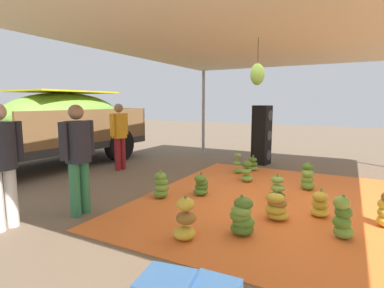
# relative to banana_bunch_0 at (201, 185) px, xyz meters

# --- Properties ---
(ground_plane) EXTENTS (40.00, 40.00, 0.00)m
(ground_plane) POSITION_rel_banana_bunch_0_xyz_m (0.29, 1.63, -0.19)
(ground_plane) COLOR brown
(tarp_orange) EXTENTS (5.31, 4.62, 0.01)m
(tarp_orange) POSITION_rel_banana_bunch_0_xyz_m (0.29, -1.37, -0.19)
(tarp_orange) COLOR orange
(tarp_orange) RESTS_ON ground
(tent_canopy) EXTENTS (8.00, 7.00, 2.92)m
(tent_canopy) POSITION_rel_banana_bunch_0_xyz_m (0.29, -1.45, 2.64)
(tent_canopy) COLOR #9EA0A5
(tent_canopy) RESTS_ON ground
(banana_bunch_0) EXTENTS (0.41, 0.39, 0.45)m
(banana_bunch_0) POSITION_rel_banana_bunch_0_xyz_m (0.00, 0.00, 0.00)
(banana_bunch_0) COLOR #518428
(banana_bunch_0) RESTS_ON tarp_orange
(banana_bunch_1) EXTENTS (0.36, 0.36, 0.59)m
(banana_bunch_1) POSITION_rel_banana_bunch_0_xyz_m (-0.80, -2.46, 0.07)
(banana_bunch_1) COLOR #6B9E38
(banana_bunch_1) RESTS_ON tarp_orange
(banana_bunch_2) EXTENTS (0.39, 0.38, 0.59)m
(banana_bunch_2) POSITION_rel_banana_bunch_0_xyz_m (1.35, -1.77, 0.07)
(banana_bunch_2) COLOR #60932D
(banana_bunch_2) RESTS_ON tarp_orange
(banana_bunch_3) EXTENTS (0.42, 0.41, 0.58)m
(banana_bunch_3) POSITION_rel_banana_bunch_0_xyz_m (-1.79, -0.65, 0.06)
(banana_bunch_3) COLOR gold
(banana_bunch_3) RESTS_ON tarp_orange
(banana_bunch_4) EXTENTS (0.31, 0.31, 0.58)m
(banana_bunch_4) POSITION_rel_banana_bunch_0_xyz_m (2.04, -0.02, 0.05)
(banana_bunch_4) COLOR #60932D
(banana_bunch_4) RESTS_ON tarp_orange
(banana_bunch_5) EXTENTS (0.36, 0.36, 0.41)m
(banana_bunch_5) POSITION_rel_banana_bunch_0_xyz_m (2.50, -0.29, -0.02)
(banana_bunch_5) COLOR #75A83D
(banana_bunch_5) RESTS_ON tarp_orange
(banana_bunch_7) EXTENTS (0.36, 0.32, 0.45)m
(banana_bunch_7) POSITION_rel_banana_bunch_0_xyz_m (-0.14, -2.14, 0.00)
(banana_bunch_7) COLOR gold
(banana_bunch_7) RESTS_ON tarp_orange
(banana_bunch_8) EXTENTS (0.34, 0.34, 0.53)m
(banana_bunch_8) POSITION_rel_banana_bunch_0_xyz_m (1.36, -0.48, 0.04)
(banana_bunch_8) COLOR #75A83D
(banana_bunch_8) RESTS_ON tarp_orange
(banana_bunch_9) EXTENTS (0.40, 0.40, 0.49)m
(banana_bunch_9) POSITION_rel_banana_bunch_0_xyz_m (0.42, -1.36, 0.01)
(banana_bunch_9) COLOR #477523
(banana_bunch_9) RESTS_ON tarp_orange
(banana_bunch_10) EXTENTS (0.39, 0.37, 0.51)m
(banana_bunch_10) POSITION_rel_banana_bunch_0_xyz_m (-0.49, 0.60, 0.04)
(banana_bunch_10) COLOR #60932D
(banana_bunch_10) RESTS_ON tarp_orange
(banana_bunch_11) EXTENTS (0.42, 0.40, 0.45)m
(banana_bunch_11) POSITION_rel_banana_bunch_0_xyz_m (-0.56, -1.56, 0.00)
(banana_bunch_11) COLOR gold
(banana_bunch_11) RESTS_ON tarp_orange
(banana_bunch_12) EXTENTS (0.42, 0.44, 0.55)m
(banana_bunch_12) POSITION_rel_banana_bunch_0_xyz_m (-1.32, -1.26, 0.06)
(banana_bunch_12) COLOR #477523
(banana_bunch_12) RESTS_ON tarp_orange
(cargo_truck_main) EXTENTS (7.01, 2.81, 2.40)m
(cargo_truck_main) POSITION_rel_banana_bunch_0_xyz_m (-0.46, 5.01, 1.09)
(cargo_truck_main) COLOR #2D2D2D
(cargo_truck_main) RESTS_ON ground
(worker_0) EXTENTS (0.65, 0.40, 1.78)m
(worker_0) POSITION_rel_banana_bunch_0_xyz_m (-2.69, 1.77, 0.84)
(worker_0) COLOR silver
(worker_0) RESTS_ON ground
(worker_1) EXTENTS (0.64, 0.39, 1.76)m
(worker_1) POSITION_rel_banana_bunch_0_xyz_m (1.00, 2.90, 0.83)
(worker_1) COLOR maroon
(worker_1) RESTS_ON ground
(worker_2) EXTENTS (0.64, 0.39, 1.75)m
(worker_2) POSITION_rel_banana_bunch_0_xyz_m (-1.80, 1.27, 0.83)
(worker_2) COLOR #337A4C
(worker_2) RESTS_ON ground
(speaker_stack) EXTENTS (0.53, 0.52, 1.71)m
(speaker_stack) POSITION_rel_banana_bunch_0_xyz_m (3.53, -0.22, 0.66)
(speaker_stack) COLOR black
(speaker_stack) RESTS_ON ground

